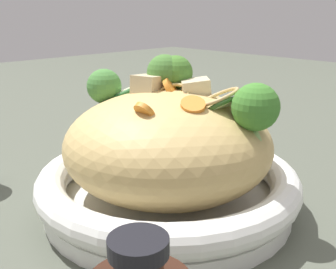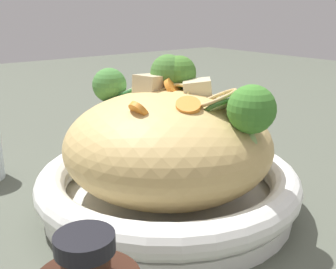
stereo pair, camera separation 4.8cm
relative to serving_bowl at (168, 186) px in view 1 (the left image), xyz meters
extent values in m
plane|color=#4E5246|center=(0.00, 0.00, -0.03)|extent=(3.00, 3.00, 0.00)
cylinder|color=white|center=(0.00, 0.00, -0.02)|extent=(0.30, 0.30, 0.02)
torus|color=white|center=(0.00, 0.00, 0.01)|extent=(0.32, 0.32, 0.04)
ellipsoid|color=tan|center=(0.00, 0.00, 0.05)|extent=(0.25, 0.25, 0.13)
torus|color=tan|center=(0.05, 0.02, 0.12)|extent=(0.07, 0.07, 0.02)
torus|color=tan|center=(0.04, 0.05, 0.09)|extent=(0.08, 0.08, 0.03)
torus|color=tan|center=(0.00, 0.01, 0.11)|extent=(0.05, 0.05, 0.02)
cone|color=#9EB57B|center=(-0.09, -0.02, 0.09)|extent=(0.02, 0.02, 0.01)
sphere|color=#49853D|center=(-0.09, -0.02, 0.12)|extent=(0.04, 0.04, 0.04)
cone|color=#A2B677|center=(-0.02, 0.04, 0.11)|extent=(0.03, 0.03, 0.01)
sphere|color=#467C2E|center=(-0.02, 0.04, 0.13)|extent=(0.06, 0.06, 0.04)
cone|color=#9EBA6E|center=(0.10, 0.03, 0.09)|extent=(0.02, 0.03, 0.02)
sphere|color=#40802E|center=(0.10, 0.03, 0.11)|extent=(0.05, 0.05, 0.05)
cone|color=#9AB76E|center=(-0.03, 0.03, 0.11)|extent=(0.02, 0.02, 0.01)
sphere|color=#487B34|center=(-0.03, 0.03, 0.13)|extent=(0.06, 0.06, 0.04)
cylinder|color=orange|center=(0.05, -0.01, 0.11)|extent=(0.04, 0.04, 0.02)
cylinder|color=orange|center=(0.02, -0.06, 0.11)|extent=(0.02, 0.02, 0.02)
cylinder|color=orange|center=(-0.10, 0.00, 0.09)|extent=(0.03, 0.03, 0.02)
cylinder|color=orange|center=(-0.01, 0.02, 0.12)|extent=(0.03, 0.03, 0.03)
cylinder|color=beige|center=(-0.09, 0.02, 0.10)|extent=(0.05, 0.05, 0.02)
torus|color=#215023|center=(-0.09, 0.02, 0.10)|extent=(0.05, 0.05, 0.02)
cylinder|color=beige|center=(-0.07, -0.01, 0.11)|extent=(0.04, 0.04, 0.02)
torus|color=#235928|center=(-0.07, -0.01, 0.11)|extent=(0.05, 0.05, 0.02)
cylinder|color=beige|center=(0.06, 0.02, 0.11)|extent=(0.03, 0.03, 0.02)
torus|color=#2E5622|center=(0.06, 0.02, 0.11)|extent=(0.04, 0.04, 0.03)
cube|color=#CCB78D|center=(-0.03, 0.00, 0.12)|extent=(0.04, 0.04, 0.03)
cube|color=beige|center=(0.01, 0.04, 0.12)|extent=(0.05, 0.05, 0.02)
cylinder|color=#381E14|center=(0.19, -0.20, 0.08)|extent=(0.03, 0.03, 0.02)
cylinder|color=black|center=(0.19, -0.20, 0.09)|extent=(0.03, 0.03, 0.01)
cylinder|color=black|center=(-0.23, 0.24, -0.02)|extent=(0.16, 0.14, 0.01)
cylinder|color=black|center=(-0.22, 0.24, -0.02)|extent=(0.16, 0.14, 0.01)
camera|label=1|loc=(0.33, -0.32, 0.21)|focal=43.52mm
camera|label=2|loc=(0.36, -0.28, 0.21)|focal=43.52mm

